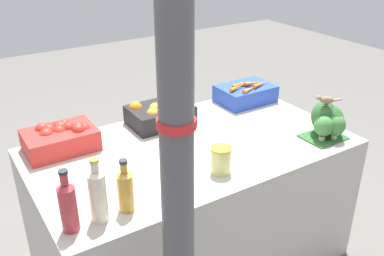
{
  "coord_description": "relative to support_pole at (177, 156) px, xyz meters",
  "views": [
    {
      "loc": [
        -1.06,
        -1.67,
        1.84
      ],
      "look_at": [
        0.0,
        0.0,
        0.88
      ],
      "focal_mm": 40.0,
      "sensor_mm": 36.0,
      "label": 1
    }
  ],
  "objects": [
    {
      "name": "market_table",
      "position": [
        0.47,
        0.66,
        -0.78
      ],
      "size": [
        1.66,
        0.93,
        0.78
      ],
      "primitive_type": "cube",
      "color": "#B7B2A8",
      "rests_on": "ground_plane"
    },
    {
      "name": "support_pole",
      "position": [
        0.0,
        0.0,
        0.0
      ],
      "size": [
        0.12,
        0.12,
        2.34
      ],
      "color": "#4C4C51",
      "rests_on": "ground_plane"
    },
    {
      "name": "apple_crate",
      "position": [
        -0.11,
        0.99,
        -0.33
      ],
      "size": [
        0.35,
        0.25,
        0.14
      ],
      "color": "red",
      "rests_on": "market_table"
    },
    {
      "name": "orange_crate",
      "position": [
        0.47,
        0.98,
        -0.33
      ],
      "size": [
        0.35,
        0.25,
        0.15
      ],
      "color": "black",
      "rests_on": "market_table"
    },
    {
      "name": "carrot_crate",
      "position": [
        1.09,
        0.98,
        -0.34
      ],
      "size": [
        0.35,
        0.25,
        0.14
      ],
      "color": "#2847B7",
      "rests_on": "market_table"
    },
    {
      "name": "broccoli_pile",
      "position": [
        1.14,
        0.36,
        -0.3
      ],
      "size": [
        0.23,
        0.2,
        0.19
      ],
      "color": "#2D602D",
      "rests_on": "market_table"
    },
    {
      "name": "juice_bottle_ruby",
      "position": [
        -0.28,
        0.33,
        -0.29
      ],
      "size": [
        0.07,
        0.07,
        0.26
      ],
      "color": "#B2333D",
      "rests_on": "market_table"
    },
    {
      "name": "juice_bottle_cloudy",
      "position": [
        -0.16,
        0.33,
        -0.28
      ],
      "size": [
        0.07,
        0.07,
        0.27
      ],
      "color": "beige",
      "rests_on": "market_table"
    },
    {
      "name": "juice_bottle_amber",
      "position": [
        -0.05,
        0.33,
        -0.3
      ],
      "size": [
        0.06,
        0.06,
        0.23
      ],
      "color": "gold",
      "rests_on": "market_table"
    },
    {
      "name": "pickle_jar",
      "position": [
        0.45,
        0.37,
        -0.33
      ],
      "size": [
        0.1,
        0.1,
        0.13
      ],
      "color": "#D1CC75",
      "rests_on": "market_table"
    },
    {
      "name": "sparrow_bird",
      "position": [
        1.11,
        0.36,
        -0.18
      ],
      "size": [
        0.12,
        0.09,
        0.05
      ],
      "rotation": [
        0.0,
        0.0,
        2.5
      ],
      "color": "#4C3D2D",
      "rests_on": "broccoli_pile"
    }
  ]
}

